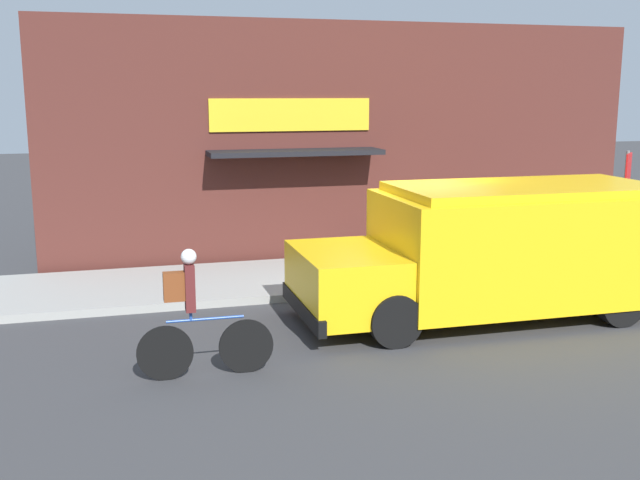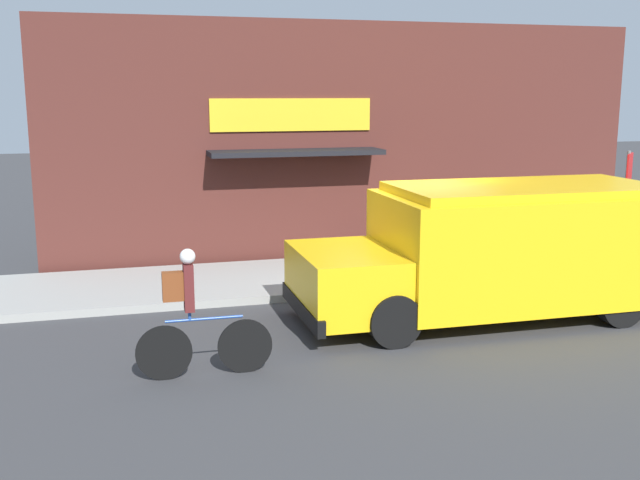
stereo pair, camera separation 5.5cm
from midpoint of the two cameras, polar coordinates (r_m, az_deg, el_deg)
name	(u,v)px [view 2 (the right image)]	position (r m, az deg, el deg)	size (l,w,h in m)	color
ground_plane	(404,294)	(13.45, 6.54, -4.09)	(70.00, 70.00, 0.00)	#38383A
sidewalk	(378,272)	(14.69, 4.54, -2.46)	(28.00, 2.78, 0.14)	#999993
storefront	(351,143)	(15.84, 2.51, 7.41)	(12.78, 1.03, 4.97)	#4C231E
school_bus	(501,249)	(12.18, 13.72, -0.64)	(5.98, 2.80, 2.10)	yellow
cyclist	(195,318)	(9.47, -9.35, -5.88)	(1.72, 0.20, 1.66)	black
stop_sign_post	(627,189)	(15.89, 22.44, 3.60)	(0.45, 0.45, 2.28)	slate
trash_bin	(389,245)	(14.62, 5.38, -0.38)	(0.61, 0.61, 0.94)	slate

